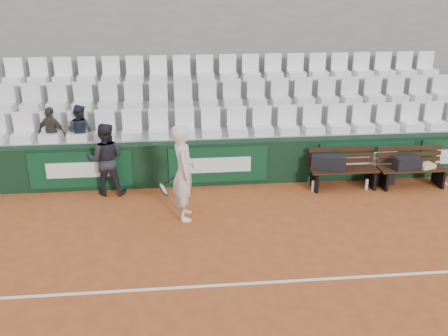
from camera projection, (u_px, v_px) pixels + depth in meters
ground at (253, 283)px, 7.77m from camera, size 80.00×80.00×0.00m
court_baseline at (253, 283)px, 7.76m from camera, size 18.00×0.06×0.01m
back_barrier at (229, 162)px, 11.28m from camera, size 18.00×0.34×1.00m
grandstand_tier_front at (224, 153)px, 11.86m from camera, size 18.00×0.95×1.00m
grandstand_tier_mid at (220, 132)px, 12.66m from camera, size 18.00×0.95×1.45m
grandstand_tier_back at (217, 114)px, 13.45m from camera, size 18.00×0.95×1.90m
grandstand_rear_wall at (214, 63)px, 13.57m from camera, size 18.00×0.30×4.40m
seat_row_front at (224, 122)px, 11.40m from camera, size 11.90×0.44×0.63m
seat_row_mid at (220, 93)px, 12.11m from camera, size 11.90×0.44×0.63m
seat_row_back at (217, 68)px, 12.82m from camera, size 11.90×0.44×0.63m
bench_left at (343, 178)px, 11.12m from camera, size 1.50×0.56×0.45m
bench_right at (411, 177)px, 11.19m from camera, size 1.50×0.56×0.45m
sports_bag_left at (328, 162)px, 10.99m from camera, size 0.81×0.51×0.32m
sports_bag_right at (407, 163)px, 11.01m from camera, size 0.63×0.35×0.28m
towel at (426, 166)px, 11.09m from camera, size 0.41×0.35×0.10m
sports_bag_ground at (383, 177)px, 11.40m from camera, size 0.47×0.28×0.28m
water_bottle_near at (313, 186)px, 10.97m from camera, size 0.07×0.07×0.25m
water_bottle_far at (367, 184)px, 11.06m from camera, size 0.07×0.07×0.25m
tennis_player at (184, 173)px, 9.52m from camera, size 0.73×0.70×1.90m
ball_kid at (106, 159)px, 10.63m from camera, size 0.81×0.65×1.59m
spectator_b at (50, 114)px, 10.98m from camera, size 0.76×0.56×1.20m
spectator_c at (78, 112)px, 11.03m from camera, size 0.74×0.67×1.24m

